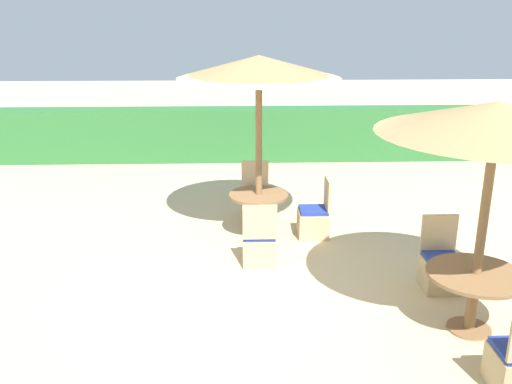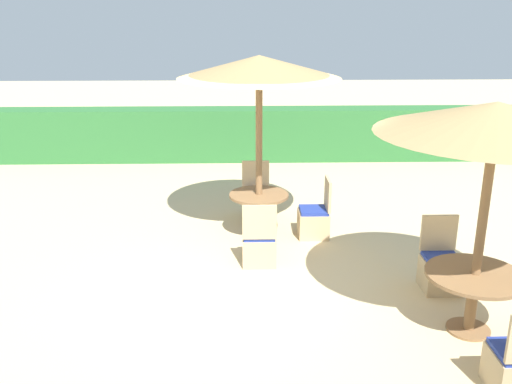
{
  "view_description": "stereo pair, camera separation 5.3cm",
  "coord_description": "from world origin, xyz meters",
  "px_view_note": "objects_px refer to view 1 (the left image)",
  "views": [
    {
      "loc": [
        -0.25,
        -7.13,
        3.47
      ],
      "look_at": [
        0.0,
        0.6,
        0.9
      ],
      "focal_mm": 40.0,
      "sensor_mm": 36.0,
      "label": 1
    },
    {
      "loc": [
        -0.2,
        -7.13,
        3.47
      ],
      "look_at": [
        0.0,
        0.6,
        0.9
      ],
      "focal_mm": 40.0,
      "sensor_mm": 36.0,
      "label": 2
    }
  ],
  "objects_px": {
    "round_table_front_right": "(475,285)",
    "parasol_center": "(259,68)",
    "patio_chair_center_east": "(314,220)",
    "parasol_front_right": "(497,119)",
    "round_table_center": "(259,205)",
    "patio_chair_front_right_north": "(441,269)",
    "patio_chair_center_north": "(255,202)",
    "patio_chair_center_south": "(259,246)"
  },
  "relations": [
    {
      "from": "patio_chair_center_north",
      "to": "round_table_center",
      "type": "bearing_deg",
      "value": 91.6
    },
    {
      "from": "round_table_front_right",
      "to": "patio_chair_center_north",
      "type": "distance_m",
      "value": 4.3
    },
    {
      "from": "patio_chair_center_south",
      "to": "patio_chair_center_north",
      "type": "distance_m",
      "value": 1.85
    },
    {
      "from": "round_table_center",
      "to": "patio_chair_center_south",
      "type": "xyz_separation_m",
      "value": [
        -0.03,
        -0.96,
        -0.26
      ]
    },
    {
      "from": "parasol_front_right",
      "to": "round_table_front_right",
      "type": "height_order",
      "value": "parasol_front_right"
    },
    {
      "from": "patio_chair_center_east",
      "to": "patio_chair_center_north",
      "type": "distance_m",
      "value": 1.25
    },
    {
      "from": "round_table_center",
      "to": "parasol_front_right",
      "type": "bearing_deg",
      "value": -50.68
    },
    {
      "from": "round_table_front_right",
      "to": "parasol_center",
      "type": "xyz_separation_m",
      "value": [
        -2.25,
        2.75,
        2.04
      ]
    },
    {
      "from": "parasol_center",
      "to": "round_table_center",
      "type": "bearing_deg",
      "value": 0.0
    },
    {
      "from": "parasol_front_right",
      "to": "patio_chair_center_east",
      "type": "bearing_deg",
      "value": 116.7
    },
    {
      "from": "parasol_front_right",
      "to": "round_table_front_right",
      "type": "bearing_deg",
      "value": -135.0
    },
    {
      "from": "patio_chair_front_right_north",
      "to": "patio_chair_center_north",
      "type": "relative_size",
      "value": 1.0
    },
    {
      "from": "patio_chair_front_right_north",
      "to": "round_table_center",
      "type": "distance_m",
      "value": 2.87
    },
    {
      "from": "patio_chair_front_right_north",
      "to": "patio_chair_center_north",
      "type": "xyz_separation_m",
      "value": [
        -2.27,
        2.65,
        0.0
      ]
    },
    {
      "from": "patio_chair_center_east",
      "to": "parasol_front_right",
      "type": "bearing_deg",
      "value": -153.3
    },
    {
      "from": "patio_chair_front_right_north",
      "to": "parasol_center",
      "type": "xyz_separation_m",
      "value": [
        -2.25,
        1.77,
        2.33
      ]
    },
    {
      "from": "parasol_center",
      "to": "patio_chair_center_east",
      "type": "bearing_deg",
      "value": 0.52
    },
    {
      "from": "parasol_front_right",
      "to": "parasol_center",
      "type": "distance_m",
      "value": 3.56
    },
    {
      "from": "patio_chair_front_right_north",
      "to": "parasol_center",
      "type": "distance_m",
      "value": 3.69
    },
    {
      "from": "parasol_front_right",
      "to": "round_table_center",
      "type": "height_order",
      "value": "parasol_front_right"
    },
    {
      "from": "round_table_front_right",
      "to": "parasol_center",
      "type": "height_order",
      "value": "parasol_center"
    },
    {
      "from": "patio_chair_center_east",
      "to": "parasol_center",
      "type": "bearing_deg",
      "value": 90.52
    },
    {
      "from": "parasol_front_right",
      "to": "patio_chair_center_north",
      "type": "distance_m",
      "value": 4.79
    },
    {
      "from": "parasol_front_right",
      "to": "patio_chair_center_east",
      "type": "xyz_separation_m",
      "value": [
        -1.39,
        2.76,
        -2.12
      ]
    },
    {
      "from": "parasol_center",
      "to": "round_table_center",
      "type": "relative_size",
      "value": 3.05
    },
    {
      "from": "parasol_front_right",
      "to": "round_table_front_right",
      "type": "xyz_separation_m",
      "value": [
        -0.0,
        -0.0,
        -1.83
      ]
    },
    {
      "from": "patio_chair_center_north",
      "to": "patio_chair_center_east",
      "type": "bearing_deg",
      "value": 135.4
    },
    {
      "from": "patio_chair_center_south",
      "to": "patio_chair_center_east",
      "type": "relative_size",
      "value": 1.0
    },
    {
      "from": "parasol_front_right",
      "to": "parasol_center",
      "type": "relative_size",
      "value": 0.92
    },
    {
      "from": "round_table_front_right",
      "to": "patio_chair_center_north",
      "type": "relative_size",
      "value": 1.14
    },
    {
      "from": "parasol_front_right",
      "to": "round_table_center",
      "type": "distance_m",
      "value": 4.01
    },
    {
      "from": "parasol_center",
      "to": "patio_chair_center_east",
      "type": "height_order",
      "value": "parasol_center"
    },
    {
      "from": "round_table_center",
      "to": "round_table_front_right",
      "type": "bearing_deg",
      "value": -50.68
    },
    {
      "from": "parasol_center",
      "to": "patio_chair_center_north",
      "type": "distance_m",
      "value": 2.49
    },
    {
      "from": "parasol_center",
      "to": "round_table_center",
      "type": "xyz_separation_m",
      "value": [
        0.0,
        0.0,
        -2.07
      ]
    },
    {
      "from": "parasol_front_right",
      "to": "round_table_front_right",
      "type": "distance_m",
      "value": 1.83
    },
    {
      "from": "round_table_center",
      "to": "patio_chair_center_south",
      "type": "distance_m",
      "value": 0.99
    },
    {
      "from": "patio_chair_front_right_north",
      "to": "round_table_center",
      "type": "xyz_separation_m",
      "value": [
        -2.25,
        1.77,
        0.26
      ]
    },
    {
      "from": "round_table_front_right",
      "to": "round_table_center",
      "type": "xyz_separation_m",
      "value": [
        -2.25,
        2.75,
        -0.03
      ]
    },
    {
      "from": "patio_chair_front_right_north",
      "to": "parasol_front_right",
      "type": "bearing_deg",
      "value": 90.29
    },
    {
      "from": "parasol_center",
      "to": "patio_chair_center_north",
      "type": "xyz_separation_m",
      "value": [
        -0.02,
        0.89,
        -2.33
      ]
    },
    {
      "from": "parasol_front_right",
      "to": "patio_chair_center_north",
      "type": "height_order",
      "value": "parasol_front_right"
    }
  ]
}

